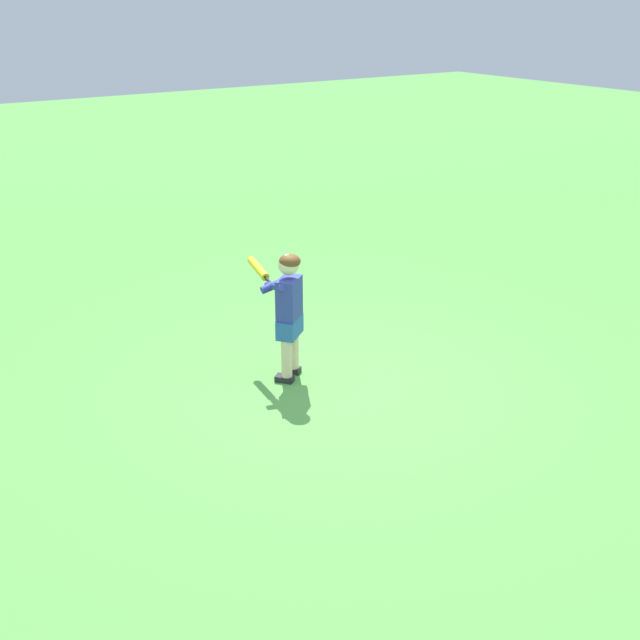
{
  "coord_description": "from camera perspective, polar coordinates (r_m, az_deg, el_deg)",
  "views": [
    {
      "loc": [
        4.63,
        -3.35,
        3.0
      ],
      "look_at": [
        -0.46,
        0.08,
        0.45
      ],
      "focal_mm": 44.62,
      "sensor_mm": 36.0,
      "label": 1
    }
  ],
  "objects": [
    {
      "name": "ground_plane",
      "position": [
        6.46,
        1.71,
        -5.16
      ],
      "size": [
        40.0,
        40.0,
        0.0
      ],
      "primitive_type": "plane",
      "color": "#519942"
    },
    {
      "name": "child_batter",
      "position": [
        6.45,
        -2.39,
        1.14
      ],
      "size": [
        0.78,
        0.35,
        1.08
      ],
      "color": "#232328",
      "rests_on": "ground"
    }
  ]
}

